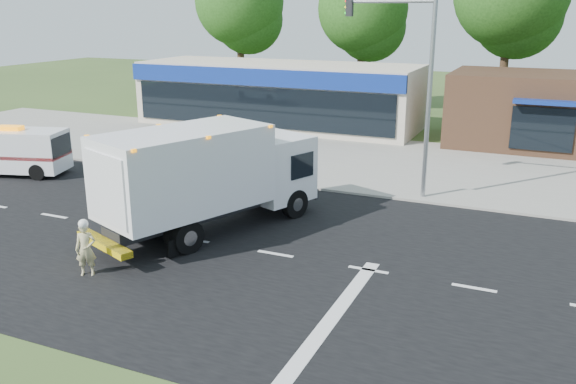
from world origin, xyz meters
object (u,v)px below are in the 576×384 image
ems_box_truck (207,172)px  emergency_worker (86,248)px  ambulance_van (15,150)px  traffic_signal_pole (414,74)px

ems_box_truck → emergency_worker: 4.89m
ems_box_truck → ambulance_van: size_ratio=1.68×
ems_box_truck → emergency_worker: ems_box_truck is taller
ambulance_van → traffic_signal_pole: (17.25, 3.71, 3.78)m
ems_box_truck → emergency_worker: size_ratio=5.07×
emergency_worker → ems_box_truck: bearing=44.5°
ems_box_truck → ambulance_van: (-11.94, 2.92, -0.97)m
traffic_signal_pole → emergency_worker: bearing=-120.8°
ems_box_truck → traffic_signal_pole: (5.32, 6.63, 2.81)m
emergency_worker → traffic_signal_pole: bearing=30.1°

